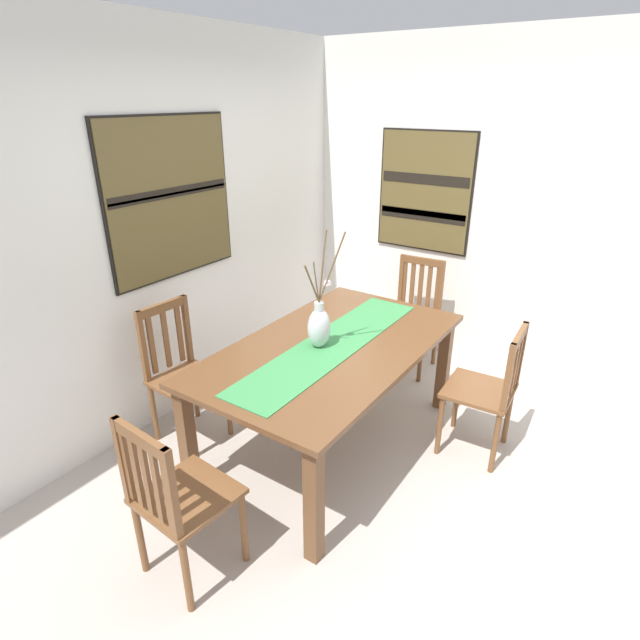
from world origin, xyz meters
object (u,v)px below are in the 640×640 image
Objects in this scene: dining_table at (331,358)px; centerpiece_vase at (319,325)px; chair_0 at (488,389)px; chair_3 at (176,497)px; chair_2 at (182,373)px; painting_on_back_wall at (170,199)px; chair_1 at (413,312)px; painting_on_side_wall at (425,192)px.

dining_table is 0.26m from centerpiece_vase.
dining_table is at bearing -38.68° from centerpiece_vase.
centerpiece_vase is 1.18m from chair_0.
chair_3 is at bearing 178.84° from dining_table.
centerpiece_vase is 1.03m from chair_2.
painting_on_back_wall is (-0.64, 2.11, 1.10)m from chair_0.
chair_3 reaches higher than chair_0.
chair_1 reaches higher than chair_3.
chair_0 is 0.96× the size of chair_1.
chair_0 is 0.98× the size of chair_3.
painting_on_side_wall reaches higher than centerpiece_vase.
chair_2 is at bearing 46.81° from chair_3.
painting_on_back_wall is (-0.07, 1.17, 0.67)m from centerpiece_vase.
chair_3 is at bearing -177.16° from painting_on_side_wall.
chair_2 is 1.04× the size of chair_3.
chair_2 is (-0.48, 0.90, -0.17)m from dining_table.
dining_table is at bearing -83.66° from painting_on_back_wall.
chair_1 is at bearing 1.20° from dining_table.
chair_0 is at bearing -60.56° from dining_table.
chair_0 is 2.02m from chair_3.
chair_1 is 2.03m from chair_2.
centerpiece_vase is 0.76× the size of painting_on_side_wall.
chair_2 reaches higher than dining_table.
centerpiece_vase is at bearing 141.32° from dining_table.
chair_2 is 1.20m from chair_3.
painting_on_side_wall is (1.74, 0.18, 0.80)m from dining_table.
chair_2 is (-0.42, 0.85, -0.41)m from centerpiece_vase.
chair_3 is at bearing -134.21° from painting_on_back_wall.
chair_3 reaches higher than dining_table.
dining_table is 1.95× the size of chair_1.
painting_on_side_wall is at bearing 3.98° from centerpiece_vase.
centerpiece_vase is at bearing -176.02° from painting_on_side_wall.
chair_0 is at bearing -61.21° from chair_2.
chair_3 is (-2.65, -0.00, -0.01)m from chair_1.
chair_2 is at bearing 116.18° from centerpiece_vase.
dining_table is 2.00× the size of chair_3.
painting_on_side_wall reaches higher than chair_0.
dining_table is at bearing -178.80° from chair_1.
dining_table is 1.36m from chair_1.
chair_1 is 0.99× the size of chair_2.
chair_1 is 2.65m from chair_3.
dining_table is 1.04m from chair_2.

